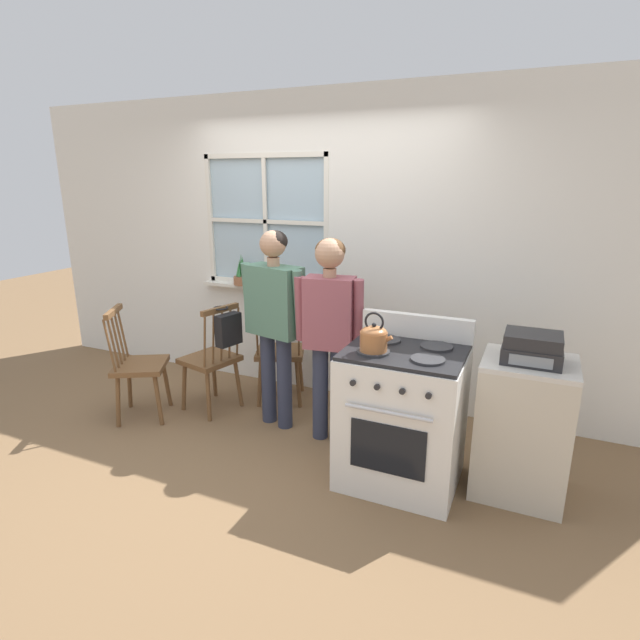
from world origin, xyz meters
TOP-DOWN VIEW (x-y plane):
  - ground_plane at (0.00, 0.00)m, footprint 16.00×16.00m
  - wall_back at (0.04, 1.40)m, footprint 6.40×0.16m
  - chair_by_window at (-0.71, 0.61)m, footprint 0.49×0.50m
  - chair_near_wall at (-1.19, 0.24)m, footprint 0.55×0.56m
  - chair_center_cluster at (-0.26, 1.01)m, footprint 0.54×0.53m
  - person_elderly_left at (-0.07, 0.60)m, footprint 0.62×0.31m
  - person_teen_center at (0.42, 0.55)m, footprint 0.52×0.26m
  - stove at (1.07, 0.23)m, footprint 0.75×0.68m
  - kettle at (0.90, 0.10)m, footprint 0.21×0.17m
  - potted_plant at (-0.83, 1.31)m, footprint 0.15×0.15m
  - handbag at (-0.49, 0.56)m, footprint 0.22×0.23m
  - side_counter at (1.80, 0.42)m, footprint 0.55×0.50m
  - stereo at (1.80, 0.40)m, footprint 0.34×0.29m

SIDE VIEW (x-z plane):
  - ground_plane at x=0.00m, z-range 0.00..0.00m
  - side_counter at x=1.80m, z-range 0.00..0.90m
  - chair_by_window at x=-0.71m, z-range -0.02..0.93m
  - chair_near_wall at x=-1.19m, z-range -0.02..0.93m
  - chair_center_cluster at x=-0.26m, z-range -0.02..0.93m
  - stove at x=1.07m, z-range -0.07..1.01m
  - handbag at x=-0.49m, z-range 0.63..0.94m
  - person_teen_center at x=0.42m, z-range 0.17..1.73m
  - person_elderly_left at x=-0.07m, z-range 0.18..1.77m
  - stereo at x=1.80m, z-range 0.90..1.08m
  - kettle at x=0.90m, z-range 0.90..1.15m
  - potted_plant at x=-0.83m, z-range 0.92..1.22m
  - wall_back at x=0.04m, z-range -0.02..2.68m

